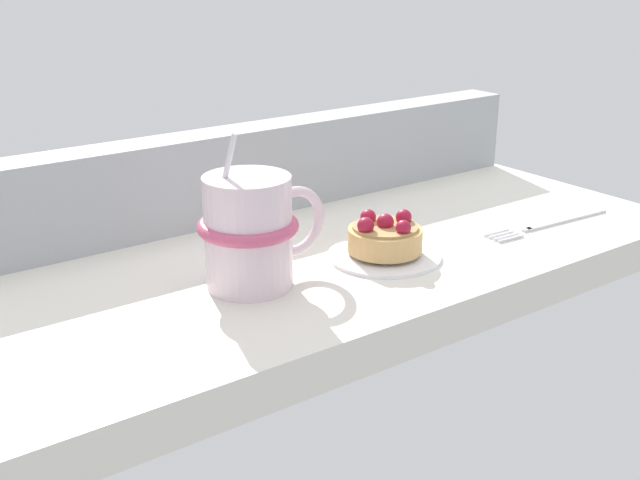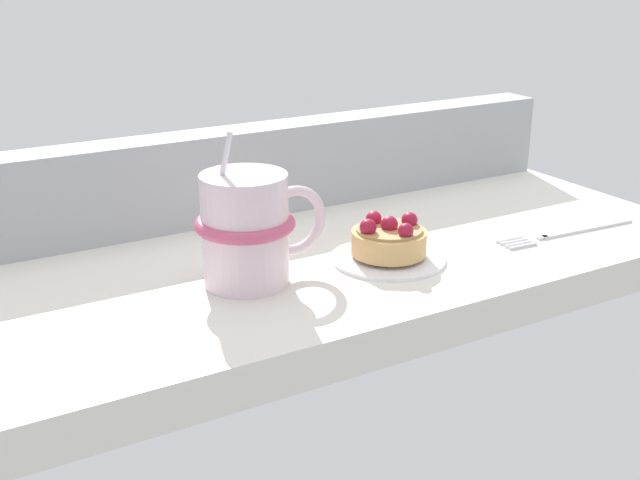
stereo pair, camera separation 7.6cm
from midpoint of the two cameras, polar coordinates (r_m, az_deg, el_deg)
ground_plane at (r=82.42cm, az=2.88°, el=-2.09°), size 80.98×34.70×3.87cm
window_rail_back at (r=92.31cm, az=-2.06°, el=4.96°), size 79.36×4.97×10.02cm
dessert_plate at (r=79.87cm, az=7.58°, el=-1.23°), size 11.33×11.33×0.77cm
raspberry_tart at (r=79.20cm, az=7.63°, el=0.05°), size 7.40×7.40×3.90cm
coffee_mug at (r=72.41cm, az=-2.17°, el=0.79°), size 12.92×9.14×14.52cm
dessert_fork at (r=91.43cm, az=19.44°, el=0.53°), size 17.89×2.69×0.60cm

